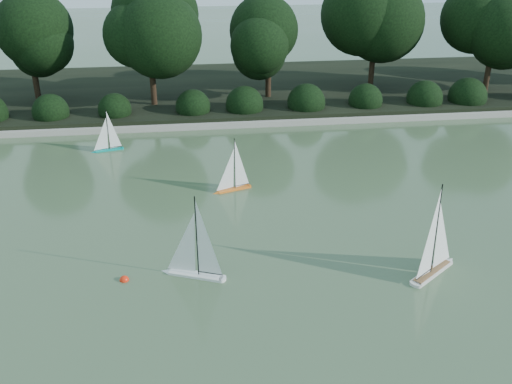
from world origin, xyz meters
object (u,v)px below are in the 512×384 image
sailboat_orange (231,182)px  sailboat_teal (106,144)px  sailboat_white_b (437,258)px  race_buoy (124,280)px  sailboat_white_a (191,263)px

sailboat_orange → sailboat_teal: 4.55m
sailboat_white_b → race_buoy: (-5.68, 0.44, -0.30)m
sailboat_orange → sailboat_teal: bearing=136.1°
sailboat_teal → sailboat_white_b: bearing=-47.1°
sailboat_teal → race_buoy: 6.85m
sailboat_teal → race_buoy: bearing=-81.3°
sailboat_white_b → sailboat_orange: sailboat_white_b is taller
sailboat_white_a → race_buoy: sailboat_white_a is taller
sailboat_teal → sailboat_white_a: bearing=-71.7°
sailboat_white_a → sailboat_orange: 3.76m
sailboat_white_b → race_buoy: sailboat_white_b is taller
sailboat_white_b → sailboat_orange: (-3.42, 4.05, -0.08)m
sailboat_orange → race_buoy: (-2.25, -3.61, -0.22)m
sailboat_white_a → sailboat_orange: sailboat_white_a is taller
sailboat_white_b → sailboat_teal: sailboat_white_b is taller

